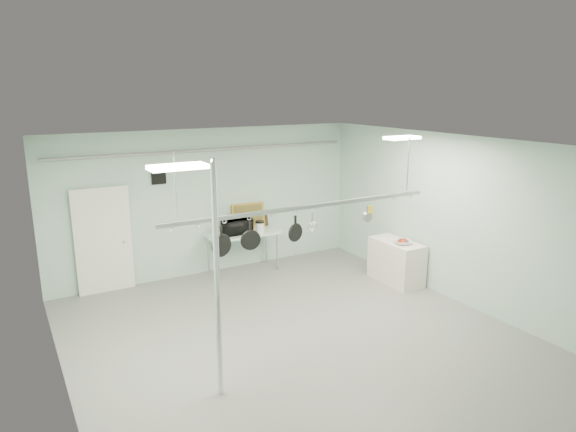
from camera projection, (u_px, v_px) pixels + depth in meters
floor at (304, 344)px, 8.29m from camera, size 8.00×8.00×0.00m
ceiling at (306, 147)px, 7.51m from camera, size 7.00×8.00×0.02m
back_wall at (210, 202)px, 11.26m from camera, size 7.00×0.02×3.20m
right_wall at (464, 222)px, 9.59m from camera, size 0.02×8.00×3.20m
door at (103, 242)px, 10.24m from camera, size 1.10×0.10×2.20m
wall_vent at (159, 177)px, 10.55m from camera, size 0.30×0.04×0.30m
conduit_pipe at (209, 150)px, 10.90m from camera, size 6.60×0.07×0.07m
chrome_pole at (217, 283)px, 6.57m from camera, size 0.08×0.08×3.20m
prep_table at (243, 236)px, 11.40m from camera, size 1.60×0.70×0.91m
side_cabinet at (396, 262)px, 10.88m from camera, size 0.60×1.20×0.90m
pot_rack at (306, 205)px, 8.10m from camera, size 4.80×0.06×1.00m
light_panel_left at (178, 167)px, 5.79m from camera, size 0.65×0.30×0.05m
light_panel_right at (402, 138)px, 9.19m from camera, size 0.65×0.30×0.05m
microwave at (237, 226)px, 11.29m from camera, size 0.63×0.44×0.34m
coffee_canister at (260, 227)px, 11.40m from camera, size 0.20×0.20×0.22m
painting_large at (248, 216)px, 11.71m from camera, size 0.79×0.19×0.58m
painting_small at (262, 221)px, 11.92m from camera, size 0.30×0.10×0.25m
fruit_bowl at (403, 242)px, 10.56m from camera, size 0.45×0.45×0.09m
skillet_left at (221, 241)px, 7.48m from camera, size 0.34×0.13×0.46m
skillet_mid at (250, 236)px, 7.71m from camera, size 0.32×0.12×0.44m
skillet_right at (295, 228)px, 8.08m from camera, size 0.30×0.14×0.41m
whisk at (312, 222)px, 8.23m from camera, size 0.20×0.20×0.30m
grater at (370, 212)px, 8.78m from camera, size 0.10×0.05×0.24m
saucepan at (367, 214)px, 8.76m from camera, size 0.17×0.11×0.28m
fruit_cluster at (403, 240)px, 10.55m from camera, size 0.24×0.24×0.09m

